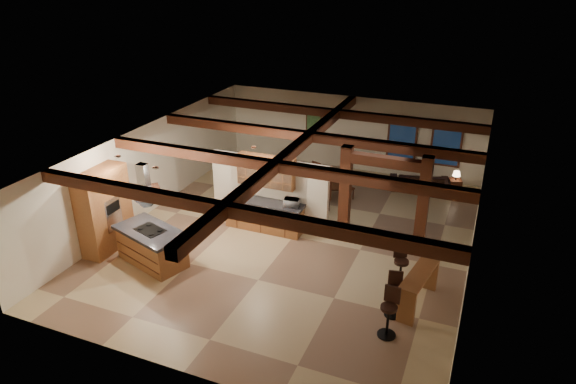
{
  "coord_description": "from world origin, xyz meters",
  "views": [
    {
      "loc": [
        4.95,
        -12.53,
        7.62
      ],
      "look_at": [
        -0.38,
        0.5,
        1.2
      ],
      "focal_mm": 32.0,
      "sensor_mm": 36.0,
      "label": 1
    }
  ],
  "objects_px": {
    "kitchen_island": "(152,246)",
    "sofa": "(420,181)",
    "dining_table": "(321,192)",
    "bar_counter": "(419,283)"
  },
  "relations": [
    {
      "from": "dining_table",
      "to": "sofa",
      "type": "distance_m",
      "value": 3.71
    },
    {
      "from": "kitchen_island",
      "to": "sofa",
      "type": "bearing_deg",
      "value": 52.37
    },
    {
      "from": "dining_table",
      "to": "bar_counter",
      "type": "xyz_separation_m",
      "value": [
        4.08,
        -4.77,
        0.35
      ]
    },
    {
      "from": "kitchen_island",
      "to": "bar_counter",
      "type": "relative_size",
      "value": 1.24
    },
    {
      "from": "dining_table",
      "to": "sofa",
      "type": "bearing_deg",
      "value": 15.58
    },
    {
      "from": "dining_table",
      "to": "bar_counter",
      "type": "height_order",
      "value": "bar_counter"
    },
    {
      "from": "sofa",
      "to": "bar_counter",
      "type": "distance_m",
      "value": 7.02
    },
    {
      "from": "kitchen_island",
      "to": "sofa",
      "type": "relative_size",
      "value": 1.1
    },
    {
      "from": "kitchen_island",
      "to": "sofa",
      "type": "height_order",
      "value": "kitchen_island"
    },
    {
      "from": "dining_table",
      "to": "sofa",
      "type": "relative_size",
      "value": 0.78
    }
  ]
}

